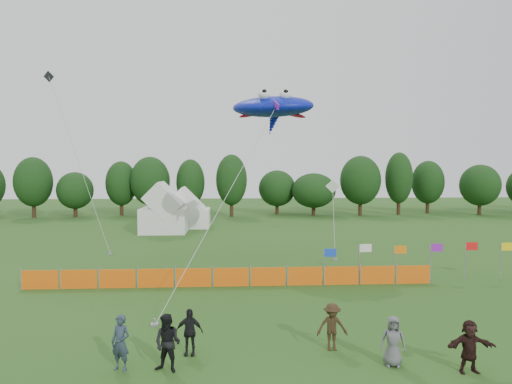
{
  "coord_description": "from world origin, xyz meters",
  "views": [
    {
      "loc": [
        -1.27,
        -15.71,
        6.34
      ],
      "look_at": [
        0.0,
        6.0,
        5.2
      ],
      "focal_mm": 32.0,
      "sensor_mm": 36.0,
      "label": 1
    }
  ],
  "objects": [
    {
      "name": "small_kite_dark",
      "position": [
        -13.65,
        21.04,
        8.38
      ],
      "size": [
        6.65,
        5.31,
        14.32
      ],
      "color": "black",
      "rests_on": "ground"
    },
    {
      "name": "treeline",
      "position": [
        1.61,
        44.93,
        4.18
      ],
      "size": [
        104.57,
        8.78,
        8.36
      ],
      "color": "#382314",
      "rests_on": "ground"
    },
    {
      "name": "flag_row",
      "position": [
        9.25,
        9.12,
        1.4
      ],
      "size": [
        10.73,
        0.47,
        2.17
      ],
      "color": "gray",
      "rests_on": "ground"
    },
    {
      "name": "small_kite_white",
      "position": [
        7.68,
        23.03,
        3.43
      ],
      "size": [
        3.08,
        11.28,
        5.32
      ],
      "color": "white",
      "rests_on": "ground"
    },
    {
      "name": "tent_left",
      "position": [
        -7.7,
        29.61,
        2.0
      ],
      "size": [
        4.5,
        4.5,
        3.97
      ],
      "color": "white",
      "rests_on": "ground"
    },
    {
      "name": "spectator_c",
      "position": [
        2.28,
        -0.31,
        0.83
      ],
      "size": [
        1.09,
        0.65,
        1.65
      ],
      "primitive_type": "imported",
      "rotation": [
        0.0,
        0.0,
        -0.04
      ],
      "color": "#312213",
      "rests_on": "ground"
    },
    {
      "name": "barrier_fence",
      "position": [
        -1.2,
        8.49,
        0.5
      ],
      "size": [
        21.9,
        0.06,
        1.0
      ],
      "color": "#EA5B0D",
      "rests_on": "ground"
    },
    {
      "name": "spectator_d",
      "position": [
        -2.65,
        -0.42,
        0.79
      ],
      "size": [
        0.96,
        0.48,
        1.59
      ],
      "primitive_type": "imported",
      "rotation": [
        0.0,
        0.0,
        -0.1
      ],
      "color": "black",
      "rests_on": "ground"
    },
    {
      "name": "stingray_kite",
      "position": [
        1.78,
        16.24,
        10.54
      ],
      "size": [
        9.55,
        21.01,
        11.59
      ],
      "color": "#0E1DCE",
      "rests_on": "ground"
    },
    {
      "name": "tent_right",
      "position": [
        -5.68,
        33.23,
        1.66
      ],
      "size": [
        4.65,
        3.72,
        3.28
      ],
      "color": "white",
      "rests_on": "ground"
    },
    {
      "name": "ground",
      "position": [
        0.0,
        0.0,
        0.0
      ],
      "size": [
        160.0,
        160.0,
        0.0
      ],
      "primitive_type": "plane",
      "color": "#234C16",
      "rests_on": "ground"
    },
    {
      "name": "spectator_e",
      "position": [
        3.95,
        -1.67,
        0.81
      ],
      "size": [
        0.87,
        0.66,
        1.61
      ],
      "primitive_type": "imported",
      "rotation": [
        0.0,
        0.0,
        -0.2
      ],
      "color": "#56565C",
      "rests_on": "ground"
    },
    {
      "name": "spectator_a",
      "position": [
        -4.69,
        -1.47,
        0.87
      ],
      "size": [
        0.75,
        0.63,
        1.75
      ],
      "primitive_type": "imported",
      "rotation": [
        0.0,
        0.0,
        -0.39
      ],
      "color": "#283543",
      "rests_on": "ground"
    },
    {
      "name": "spectator_b",
      "position": [
        -3.21,
        -1.68,
        0.9
      ],
      "size": [
        1.06,
        0.94,
        1.8
      ],
      "primitive_type": "imported",
      "rotation": [
        0.0,
        0.0,
        -0.34
      ],
      "color": "black",
      "rests_on": "ground"
    },
    {
      "name": "spectator_f",
      "position": [
        6.14,
        -2.28,
        0.82
      ],
      "size": [
        1.52,
        0.49,
        1.64
      ],
      "primitive_type": "imported",
      "rotation": [
        0.0,
        0.0,
        -0.0
      ],
      "color": "black",
      "rests_on": "ground"
    }
  ]
}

